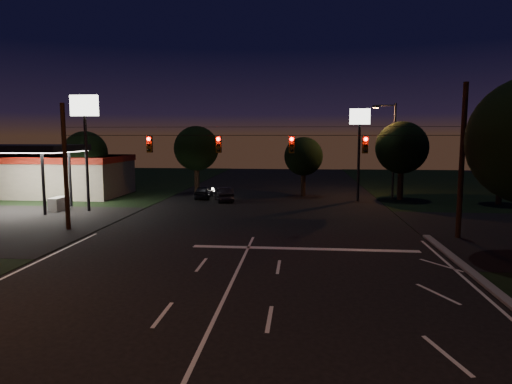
# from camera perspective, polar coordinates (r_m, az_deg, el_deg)

# --- Properties ---
(ground) EXTENTS (140.00, 140.00, 0.00)m
(ground) POSITION_cam_1_polar(r_m,az_deg,el_deg) (13.97, -6.70, -18.33)
(ground) COLOR black
(ground) RESTS_ON ground
(stop_bar) EXTENTS (12.00, 0.50, 0.01)m
(stop_bar) POSITION_cam_1_polar(r_m,az_deg,el_deg) (24.55, 6.06, -7.06)
(stop_bar) COLOR silver
(stop_bar) RESTS_ON ground
(utility_pole_right) EXTENTS (0.30, 0.30, 9.00)m
(utility_pole_right) POSITION_cam_1_polar(r_m,az_deg,el_deg) (29.44, 23.89, -5.28)
(utility_pole_right) COLOR black
(utility_pole_right) RESTS_ON ground
(utility_pole_left) EXTENTS (0.28, 0.28, 8.00)m
(utility_pole_left) POSITION_cam_1_polar(r_m,az_deg,el_deg) (31.63, -22.38, -4.38)
(utility_pole_left) COLOR black
(utility_pole_left) RESTS_ON ground
(signal_span) EXTENTS (24.00, 0.40, 1.56)m
(signal_span) POSITION_cam_1_polar(r_m,az_deg,el_deg) (27.42, -0.15, 6.06)
(signal_span) COLOR black
(signal_span) RESTS_ON ground
(gas_station) EXTENTS (14.20, 16.10, 5.25)m
(gas_station) POSITION_cam_1_polar(r_m,az_deg,el_deg) (49.43, -24.27, 2.26)
(gas_station) COLOR gray
(gas_station) RESTS_ON ground
(pole_sign_left_near) EXTENTS (2.20, 0.30, 9.10)m
(pole_sign_left_near) POSITION_cam_1_polar(r_m,az_deg,el_deg) (38.21, -20.60, 8.11)
(pole_sign_left_near) COLOR black
(pole_sign_left_near) RESTS_ON ground
(pole_sign_right) EXTENTS (1.80, 0.30, 8.40)m
(pole_sign_right) POSITION_cam_1_polar(r_m,az_deg,el_deg) (42.64, 12.80, 7.23)
(pole_sign_right) COLOR black
(pole_sign_right) RESTS_ON ground
(street_light_right_far) EXTENTS (2.20, 0.35, 9.00)m
(street_light_right_far) POSITION_cam_1_polar(r_m,az_deg,el_deg) (45.12, 16.56, 5.82)
(street_light_right_far) COLOR black
(street_light_right_far) RESTS_ON ground
(tree_far_a) EXTENTS (4.20, 4.20, 6.42)m
(tree_far_a) POSITION_cam_1_polar(r_m,az_deg,el_deg) (47.27, -20.46, 4.52)
(tree_far_a) COLOR black
(tree_far_a) RESTS_ON ground
(tree_far_b) EXTENTS (4.60, 4.60, 6.98)m
(tree_far_b) POSITION_cam_1_polar(r_m,az_deg,el_deg) (47.69, -7.41, 5.35)
(tree_far_b) COLOR black
(tree_far_b) RESTS_ON ground
(tree_far_c) EXTENTS (3.80, 3.80, 5.86)m
(tree_far_c) POSITION_cam_1_polar(r_m,az_deg,el_deg) (45.47, 5.98, 4.39)
(tree_far_c) COLOR black
(tree_far_c) RESTS_ON ground
(tree_far_d) EXTENTS (4.80, 4.80, 7.30)m
(tree_far_d) POSITION_cam_1_polar(r_m,az_deg,el_deg) (44.44, 17.75, 5.23)
(tree_far_d) COLOR black
(tree_far_d) RESTS_ON ground
(tree_far_e) EXTENTS (4.00, 4.00, 6.18)m
(tree_far_e) POSITION_cam_1_polar(r_m,az_deg,el_deg) (44.91, 28.30, 3.83)
(tree_far_e) COLOR black
(tree_far_e) RESTS_ON ground
(car_oncoming_a) EXTENTS (1.65, 3.67, 1.22)m
(car_oncoming_a) POSITION_cam_1_polar(r_m,az_deg,el_deg) (44.03, -6.57, 0.00)
(car_oncoming_a) COLOR black
(car_oncoming_a) RESTS_ON ground
(car_oncoming_b) EXTENTS (2.47, 4.18, 1.30)m
(car_oncoming_b) POSITION_cam_1_polar(r_m,az_deg,el_deg) (41.96, -4.05, -0.26)
(car_oncoming_b) COLOR black
(car_oncoming_b) RESTS_ON ground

